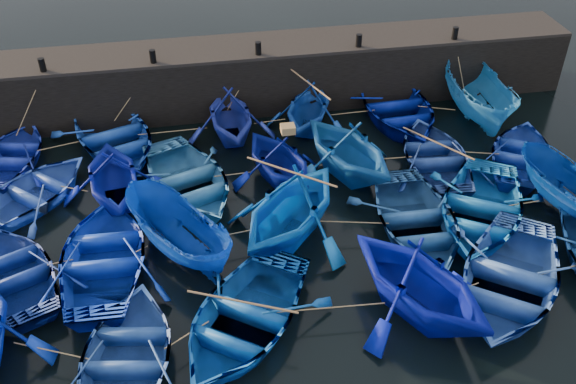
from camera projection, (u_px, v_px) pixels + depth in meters
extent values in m
plane|color=black|center=(308.00, 276.00, 18.82)|extent=(120.00, 120.00, 0.00)
cube|color=black|center=(256.00, 76.00, 26.30)|extent=(26.00, 2.50, 2.50)
cube|color=black|center=(255.00, 46.00, 25.51)|extent=(26.00, 2.50, 0.12)
cylinder|color=black|center=(42.00, 65.00, 23.47)|extent=(0.24, 0.24, 0.50)
cylinder|color=black|center=(153.00, 56.00, 24.04)|extent=(0.24, 0.24, 0.50)
cylinder|color=black|center=(258.00, 48.00, 24.61)|extent=(0.24, 0.24, 0.50)
cylinder|color=black|center=(359.00, 40.00, 25.19)|extent=(0.24, 0.24, 0.50)
cylinder|color=black|center=(455.00, 33.00, 25.76)|extent=(0.24, 0.24, 0.50)
imported|color=navy|center=(12.00, 155.00, 23.05)|extent=(4.05, 4.98, 0.91)
imported|color=#143FAC|center=(113.00, 137.00, 23.85)|extent=(5.60, 6.52, 1.14)
imported|color=#1E2E98|center=(230.00, 115.00, 24.21)|extent=(3.52, 4.05, 2.07)
imported|color=#0F3F9D|center=(308.00, 107.00, 24.76)|extent=(4.55, 4.81, 2.00)
imported|color=#000F71|center=(397.00, 107.00, 25.56)|extent=(4.25, 5.77, 1.16)
imported|color=#206AA8|center=(479.00, 97.00, 25.31)|extent=(2.34, 5.44, 2.06)
imported|color=blue|center=(34.00, 191.00, 21.33)|extent=(5.35, 5.43, 0.92)
imported|color=#0A1A9A|center=(113.00, 176.00, 20.99)|extent=(4.07, 4.55, 2.15)
imported|color=#2E71B4|center=(188.00, 180.00, 21.73)|extent=(5.19, 6.08, 1.07)
imported|color=#020F75|center=(279.00, 158.00, 21.92)|extent=(4.42, 4.73, 2.01)
imported|color=#0F4F91|center=(348.00, 147.00, 22.16)|extent=(5.32, 5.63, 2.34)
imported|color=navy|center=(436.00, 155.00, 22.98)|extent=(3.82, 5.06, 0.99)
imported|color=#18389C|center=(522.00, 154.00, 23.14)|extent=(5.07, 5.45, 0.92)
imported|color=navy|center=(15.00, 271.00, 18.30)|extent=(4.70, 5.36, 0.92)
imported|color=#0C30C4|center=(105.00, 256.00, 18.70)|extent=(3.97, 5.41, 1.09)
imported|color=#03339B|center=(177.00, 234.00, 18.97)|extent=(3.90, 4.66, 1.73)
imported|color=blue|center=(291.00, 207.00, 19.39)|extent=(6.26, 6.32, 2.52)
imported|color=navy|center=(416.00, 220.00, 20.00)|extent=(3.84, 5.26, 1.07)
imported|color=blue|center=(480.00, 209.00, 20.42)|extent=(6.11, 6.62, 1.12)
imported|color=navy|center=(567.00, 192.00, 20.74)|extent=(2.79, 4.47, 1.62)
imported|color=navy|center=(128.00, 356.00, 15.89)|extent=(4.16, 5.26, 0.99)
imported|color=#0A499D|center=(243.00, 317.00, 16.82)|extent=(6.09, 6.46, 1.09)
imported|color=#020E96|center=(420.00, 281.00, 16.92)|extent=(5.83, 6.07, 2.47)
imported|color=#2B55B2|center=(509.00, 278.00, 17.92)|extent=(6.49, 6.86, 1.16)
cube|color=olive|center=(288.00, 129.00, 21.28)|extent=(0.47, 0.42, 0.26)
cylinder|color=tan|center=(63.00, 145.00, 23.43)|extent=(1.78, 0.49, 0.04)
cylinder|color=tan|center=(173.00, 131.00, 24.18)|extent=(2.59, 0.06, 0.04)
cylinder|color=tan|center=(270.00, 121.00, 24.77)|extent=(1.25, 0.14, 0.04)
cylinder|color=tan|center=(353.00, 113.00, 25.30)|extent=(1.82, 0.08, 0.04)
cylinder|color=tan|center=(437.00, 108.00, 25.59)|extent=(1.37, 0.59, 0.04)
cylinder|color=tan|center=(75.00, 189.00, 21.29)|extent=(0.91, 0.47, 0.04)
cylinder|color=tan|center=(152.00, 184.00, 21.52)|extent=(0.60, 0.12, 0.04)
cylinder|color=tan|center=(234.00, 174.00, 21.96)|extent=(1.35, 0.07, 0.04)
cylinder|color=tan|center=(314.00, 166.00, 22.37)|extent=(0.62, 0.05, 0.04)
cylinder|color=tan|center=(392.00, 158.00, 22.74)|extent=(1.46, 0.10, 0.04)
cylinder|color=tan|center=(479.00, 153.00, 23.01)|extent=(1.35, 0.43, 0.04)
cylinder|color=tan|center=(60.00, 262.00, 18.47)|extent=(0.72, 0.15, 0.04)
cylinder|color=tan|center=(142.00, 249.00, 18.93)|extent=(0.36, 0.24, 0.04)
cylinder|color=tan|center=(236.00, 233.00, 19.49)|extent=(1.67, 0.25, 0.04)
cylinder|color=tan|center=(354.00, 222.00, 19.91)|extent=(2.10, 0.53, 0.04)
cylinder|color=tan|center=(449.00, 215.00, 20.21)|extent=(0.41, 0.19, 0.04)
cylinder|color=tan|center=(523.00, 203.00, 20.66)|extent=(1.15, 0.10, 0.04)
cylinder|color=tan|center=(52.00, 351.00, 15.93)|extent=(1.95, 0.91, 0.04)
cylinder|color=tan|center=(187.00, 335.00, 16.34)|extent=(1.17, 0.73, 0.04)
cylinder|color=tan|center=(331.00, 308.00, 17.08)|extent=(2.91, 0.23, 0.04)
cylinder|color=tan|center=(463.00, 289.00, 17.64)|extent=(1.00, 0.29, 0.04)
cylinder|color=tan|center=(561.00, 269.00, 18.24)|extent=(1.46, 0.21, 0.04)
cylinder|color=tan|center=(30.00, 104.00, 23.74)|extent=(1.38, 0.90, 2.09)
cylinder|color=tan|center=(134.00, 93.00, 24.46)|extent=(1.80, 0.44, 2.09)
cylinder|color=tan|center=(243.00, 83.00, 25.07)|extent=(1.41, 0.42, 2.09)
cylinder|color=tan|center=(281.00, 79.00, 25.33)|extent=(1.71, 0.31, 2.09)
cylinder|color=tan|center=(374.00, 71.00, 25.89)|extent=(1.33, 0.26, 2.09)
cylinder|color=tan|center=(460.00, 67.00, 26.18)|extent=(0.50, 0.82, 2.08)
cylinder|color=#99724C|center=(309.00, 83.00, 24.13)|extent=(1.08, 2.84, 0.06)
cylinder|color=#99724C|center=(438.00, 143.00, 22.66)|extent=(1.77, 2.49, 0.06)
cylinder|color=#99724C|center=(291.00, 172.00, 18.62)|extent=(2.34, 1.97, 0.06)
cylinder|color=#99724C|center=(242.00, 302.00, 16.48)|extent=(2.74, 1.32, 0.06)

